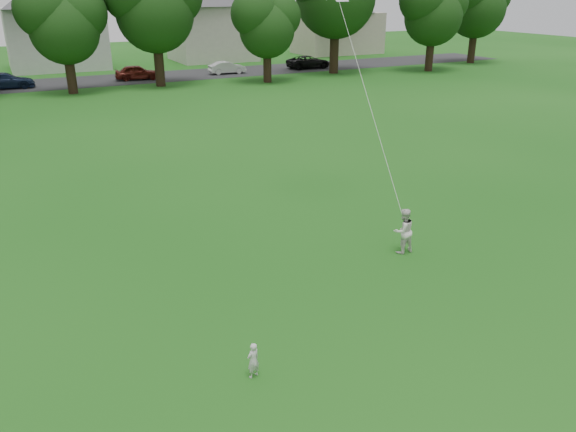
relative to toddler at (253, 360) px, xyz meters
name	(u,v)px	position (x,y,z in m)	size (l,w,h in m)	color
ground	(324,342)	(1.89, 0.40, -0.40)	(160.00, 160.00, 0.00)	#165112
street	(74,82)	(1.89, 42.40, -0.39)	(90.00, 7.00, 0.01)	#2D2D30
toddler	(253,360)	(0.00, 0.00, 0.00)	(0.29, 0.19, 0.80)	silver
older_boy	(403,231)	(6.30, 3.35, 0.30)	(0.67, 0.53, 1.39)	silver
kite	(368,99)	(6.53, 5.85, 3.75)	(1.10, 2.97, 8.05)	white
tree_row	(129,2)	(6.02, 36.83, 6.05)	(83.64, 9.06, 11.81)	black
parked_cars	(34,79)	(-1.23, 41.40, 0.23)	(56.76, 2.37, 1.27)	black
house_row	(65,15)	(3.00, 52.40, 4.60)	(76.97, 14.02, 10.41)	beige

